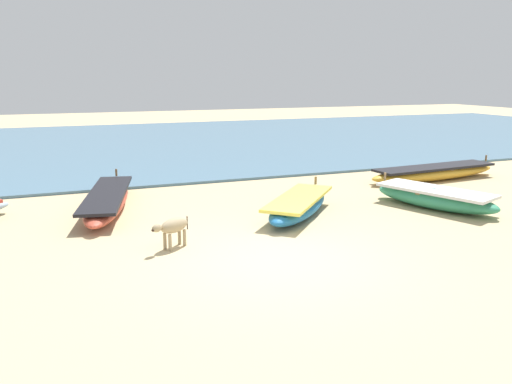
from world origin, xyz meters
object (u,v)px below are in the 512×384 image
object	(u,v)px
fishing_boat_2	(435,172)
fishing_boat_3	(107,200)
calf_near_dun	(173,227)
fishing_boat_5	(435,197)
fishing_boat_0	(299,205)

from	to	relation	value
fishing_boat_2	fishing_boat_3	xyz separation A→B (m)	(-9.89, -0.05, -0.01)
calf_near_dun	fishing_boat_2	bearing A→B (deg)	169.86
fishing_boat_3	fishing_boat_5	distance (m)	8.01
fishing_boat_5	calf_near_dun	distance (m)	6.66
calf_near_dun	fishing_boat_5	bearing A→B (deg)	154.40
fishing_boat_2	calf_near_dun	distance (m)	9.64
fishing_boat_3	calf_near_dun	bearing A→B (deg)	-153.13
fishing_boat_0	fishing_boat_2	world-z (taller)	fishing_boat_0
fishing_boat_0	fishing_boat_2	xyz separation A→B (m)	(5.78, 2.22, -0.00)
fishing_boat_2	fishing_boat_5	bearing A→B (deg)	-134.39
fishing_boat_5	fishing_boat_3	bearing A→B (deg)	48.78
fishing_boat_5	calf_near_dun	bearing A→B (deg)	74.54
calf_near_dun	fishing_boat_3	bearing A→B (deg)	-106.55
fishing_boat_2	fishing_boat_5	world-z (taller)	fishing_boat_5
fishing_boat_2	fishing_boat_0	bearing A→B (deg)	-163.29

